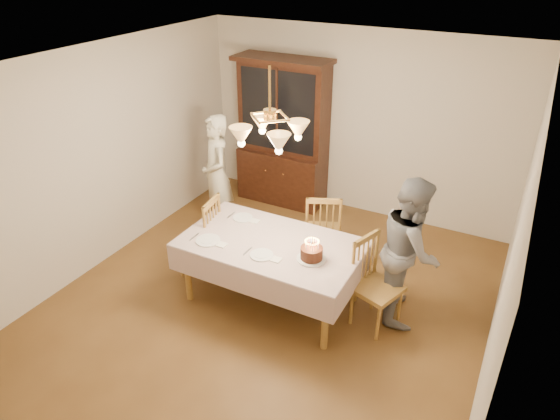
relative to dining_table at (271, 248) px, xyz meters
The scene contains 14 objects.
ground 0.68m from the dining_table, ahead, with size 5.00×5.00×0.00m, color brown.
room_shell 0.90m from the dining_table, ahead, with size 5.00×5.00×5.00m.
dining_table is the anchor object (origin of this frame).
china_hutch 2.51m from the dining_table, 114.70° to the left, with size 1.38×0.54×2.16m.
chair_far_side 0.96m from the dining_table, 77.35° to the left, with size 0.57×0.56×1.00m.
chair_left_end 1.04m from the dining_table, behind, with size 0.48×0.50×1.00m.
chair_right_end 1.17m from the dining_table, ahead, with size 0.54×0.55×1.00m.
elderly_woman 1.76m from the dining_table, 143.04° to the left, with size 0.59×0.39×1.63m, color white.
adult_in_grey 1.44m from the dining_table, 20.24° to the left, with size 0.77×0.60×1.58m, color slate.
birthday_cake 0.53m from the dining_table, ahead, with size 0.30×0.30×0.22m.
place_setting_near_left 0.66m from the dining_table, 153.78° to the right, with size 0.41×0.26×0.02m.
place_setting_near_right 0.28m from the dining_table, 79.46° to the right, with size 0.39×0.24×0.02m.
place_setting_far_left 0.60m from the dining_table, 150.21° to the left, with size 0.38×0.23×0.02m.
chandelier 1.29m from the dining_table, 155.46° to the right, with size 0.62×0.62×0.73m.
Camera 1 is at (2.16, -3.89, 3.58)m, focal length 32.00 mm.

